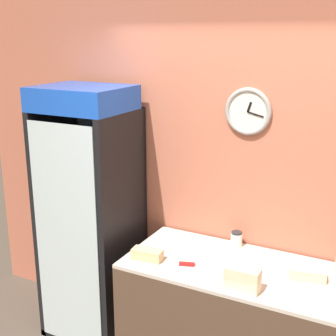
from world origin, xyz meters
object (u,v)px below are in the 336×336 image
sandwich_stack_bottom (242,285)px  beverage_cooler (93,204)px  chefs_knife (196,265)px  sandwich_flat_right (308,274)px  sandwich_flat_left (147,254)px  condiment_jar (236,239)px  sandwich_stack_middle (243,274)px

sandwich_stack_bottom → beverage_cooler: bearing=164.9°
sandwich_stack_bottom → chefs_knife: bearing=158.4°
sandwich_flat_right → chefs_knife: sandwich_flat_right is taller
chefs_knife → sandwich_flat_left: bearing=-169.2°
sandwich_stack_bottom → sandwich_flat_left: sandwich_flat_left is taller
condiment_jar → beverage_cooler: bearing=-170.1°
beverage_cooler → sandwich_flat_left: size_ratio=9.25×
sandwich_flat_left → chefs_knife: bearing=10.8°
chefs_knife → sandwich_flat_right: bearing=13.4°
beverage_cooler → condiment_jar: 1.17m
sandwich_flat_right → condiment_jar: condiment_jar is taller
sandwich_stack_middle → chefs_knife: size_ratio=0.66×
sandwich_flat_left → condiment_jar: bearing=45.8°
sandwich_stack_bottom → sandwich_stack_middle: 0.07m
sandwich_stack_bottom → sandwich_flat_left: 0.72m
sandwich_stack_bottom → chefs_knife: size_ratio=0.65×
beverage_cooler → condiment_jar: (1.14, 0.20, -0.15)m
sandwich_stack_middle → sandwich_flat_right: bearing=43.6°
sandwich_flat_left → beverage_cooler: bearing=156.3°
sandwich_flat_left → condiment_jar: condiment_jar is taller
beverage_cooler → sandwich_stack_bottom: size_ratio=9.63×
beverage_cooler → sandwich_flat_left: bearing=-23.7°
sandwich_stack_middle → condiment_jar: (-0.24, 0.57, -0.06)m
sandwich_flat_left → sandwich_flat_right: 1.07m
beverage_cooler → sandwich_flat_right: bearing=-1.9°
sandwich_stack_bottom → sandwich_flat_right: (0.33, 0.31, -0.00)m
sandwich_flat_left → condiment_jar: (0.48, 0.49, 0.02)m
sandwich_stack_middle → chefs_knife: bearing=158.4°
beverage_cooler → chefs_knife: (1.01, -0.23, -0.19)m
beverage_cooler → sandwich_stack_bottom: beverage_cooler is taller
sandwich_stack_middle → condiment_jar: bearing=112.7°
sandwich_flat_right → condiment_jar: 0.63m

